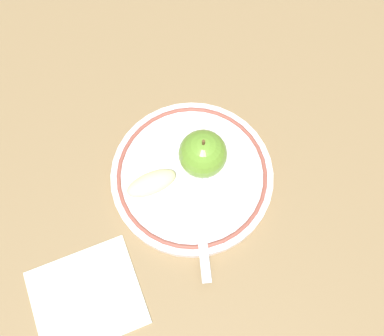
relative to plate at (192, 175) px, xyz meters
name	(u,v)px	position (x,y,z in m)	size (l,w,h in m)	color
ground_plane	(185,171)	(-0.01, -0.01, -0.01)	(2.00, 2.00, 0.00)	olive
plate	(192,175)	(0.00, 0.00, 0.00)	(0.22, 0.22, 0.02)	white
apple_red_whole	(202,152)	(-0.02, 0.02, 0.04)	(0.06, 0.06, 0.07)	#65992D
apple_slice_front	(152,183)	(0.01, -0.06, 0.02)	(0.07, 0.03, 0.02)	beige
fork	(204,220)	(0.07, 0.00, 0.01)	(0.17, 0.04, 0.00)	silver
napkin_folded	(86,297)	(0.13, -0.17, -0.01)	(0.12, 0.13, 0.01)	white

